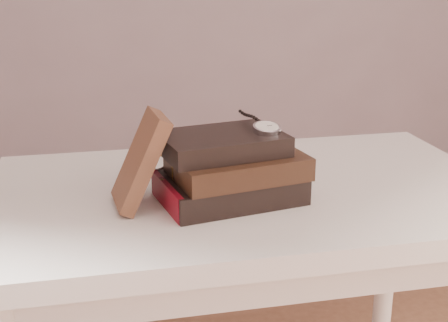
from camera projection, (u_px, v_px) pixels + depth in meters
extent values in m
cube|color=silver|center=(249.00, 196.00, 1.21)|extent=(1.00, 0.60, 0.04)
cube|color=white|center=(248.00, 223.00, 1.23)|extent=(0.88, 0.49, 0.08)
cylinder|color=white|center=(39.00, 318.00, 1.47)|extent=(0.05, 0.05, 0.71)
cylinder|color=white|center=(385.00, 279.00, 1.65)|extent=(0.05, 0.05, 0.71)
cube|color=black|center=(229.00, 187.00, 1.13)|extent=(0.28, 0.21, 0.05)
cube|color=beige|center=(231.00, 187.00, 1.13)|extent=(0.27, 0.20, 0.04)
cube|color=gold|center=(162.00, 192.00, 1.11)|extent=(0.01, 0.01, 0.05)
cube|color=maroon|center=(167.00, 196.00, 1.09)|extent=(0.04, 0.16, 0.05)
cube|color=black|center=(237.00, 165.00, 1.11)|extent=(0.26, 0.20, 0.04)
cube|color=beige|center=(239.00, 165.00, 1.12)|extent=(0.25, 0.19, 0.03)
cube|color=gold|center=(174.00, 169.00, 1.09)|extent=(0.01, 0.01, 0.04)
cube|color=black|center=(222.00, 143.00, 1.11)|extent=(0.24, 0.19, 0.04)
cube|color=beige|center=(223.00, 143.00, 1.11)|extent=(0.23, 0.17, 0.03)
cube|color=gold|center=(162.00, 146.00, 1.09)|extent=(0.01, 0.01, 0.04)
cube|color=#49291C|center=(141.00, 161.00, 1.08)|extent=(0.11, 0.12, 0.17)
cylinder|color=silver|center=(267.00, 129.00, 1.11)|extent=(0.06, 0.06, 0.02)
cylinder|color=white|center=(267.00, 126.00, 1.11)|extent=(0.05, 0.05, 0.01)
torus|color=silver|center=(267.00, 127.00, 1.11)|extent=(0.06, 0.06, 0.01)
cylinder|color=silver|center=(260.00, 125.00, 1.13)|extent=(0.01, 0.01, 0.01)
cube|color=black|center=(265.00, 125.00, 1.11)|extent=(0.00, 0.01, 0.00)
cube|color=black|center=(270.00, 126.00, 1.11)|extent=(0.01, 0.00, 0.00)
sphere|color=black|center=(259.00, 121.00, 1.14)|extent=(0.01, 0.01, 0.01)
sphere|color=black|center=(256.00, 119.00, 1.15)|extent=(0.01, 0.01, 0.01)
sphere|color=black|center=(254.00, 117.00, 1.16)|extent=(0.01, 0.01, 0.01)
sphere|color=black|center=(251.00, 116.00, 1.17)|extent=(0.01, 0.01, 0.01)
sphere|color=black|center=(249.00, 116.00, 1.18)|extent=(0.01, 0.01, 0.01)
sphere|color=black|center=(247.00, 115.00, 1.19)|extent=(0.01, 0.01, 0.01)
sphere|color=black|center=(245.00, 114.00, 1.20)|extent=(0.01, 0.01, 0.01)
sphere|color=black|center=(242.00, 113.00, 1.21)|extent=(0.01, 0.01, 0.01)
sphere|color=black|center=(240.00, 111.00, 1.22)|extent=(0.01, 0.01, 0.01)
torus|color=silver|center=(156.00, 158.00, 1.14)|extent=(0.05, 0.02, 0.05)
torus|color=silver|center=(184.00, 154.00, 1.16)|extent=(0.05, 0.02, 0.05)
cylinder|color=silver|center=(170.00, 154.00, 1.15)|extent=(0.01, 0.01, 0.00)
cylinder|color=silver|center=(137.00, 154.00, 1.19)|extent=(0.02, 0.11, 0.03)
cylinder|color=silver|center=(185.00, 148.00, 1.22)|extent=(0.02, 0.11, 0.03)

